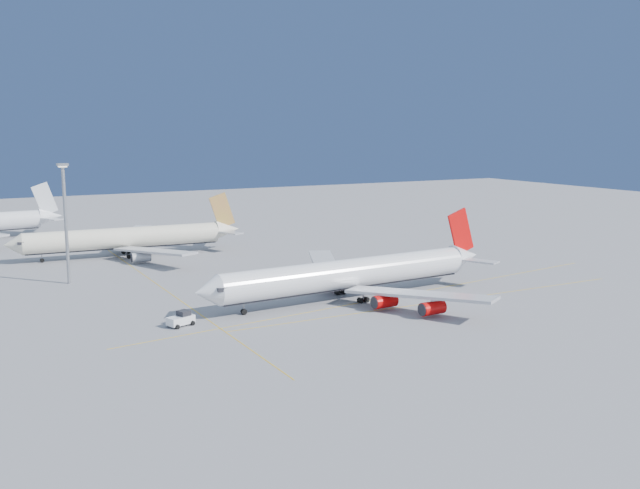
{
  "coord_description": "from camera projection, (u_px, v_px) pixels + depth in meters",
  "views": [
    {
      "loc": [
        -80.18,
        -122.36,
        33.49
      ],
      "look_at": [
        -3.69,
        20.37,
        7.0
      ],
      "focal_mm": 40.0,
      "sensor_mm": 36.0,
      "label": 1
    }
  ],
  "objects": [
    {
      "name": "taxiway_lines",
      "position": [
        305.0,
        291.0,
        147.87
      ],
      "size": [
        118.86,
        140.0,
        0.02
      ],
      "color": "gold",
      "rests_on": "ground"
    },
    {
      "name": "pushback_tug",
      "position": [
        181.0,
        319.0,
        121.95
      ],
      "size": [
        5.1,
        4.01,
        2.58
      ],
      "rotation": [
        0.0,
        0.0,
        0.35
      ],
      "color": "white",
      "rests_on": "ground"
    },
    {
      "name": "light_mast",
      "position": [
        65.0,
        213.0,
        152.9
      ],
      "size": [
        2.26,
        2.26,
        26.1
      ],
      "color": "gray",
      "rests_on": "ground"
    },
    {
      "name": "airliner_virgin",
      "position": [
        354.0,
        274.0,
        141.16
      ],
      "size": [
        66.81,
        59.91,
        16.48
      ],
      "rotation": [
        0.0,
        0.0,
        0.06
      ],
      "color": "white",
      "rests_on": "ground"
    },
    {
      "name": "ground",
      "position": [
        381.0,
        290.0,
        149.22
      ],
      "size": [
        500.0,
        500.0,
        0.0
      ],
      "primitive_type": "plane",
      "color": "slate",
      "rests_on": "ground"
    },
    {
      "name": "airliner_etihad",
      "position": [
        129.0,
        238.0,
        188.08
      ],
      "size": [
        61.2,
        56.48,
        15.97
      ],
      "rotation": [
        0.0,
        0.0,
        -0.05
      ],
      "color": "beige",
      "rests_on": "ground"
    }
  ]
}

